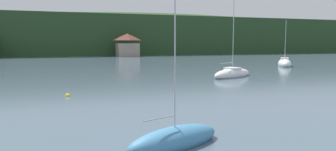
{
  "coord_description": "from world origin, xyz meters",
  "views": [
    {
      "loc": [
        -6.75,
        26.01,
        4.17
      ],
      "look_at": [
        0.0,
        45.79,
        1.98
      ],
      "focal_mm": 33.67,
      "sensor_mm": 36.0,
      "label": 1
    }
  ],
  "objects": [
    {
      "name": "wooded_hillside",
      "position": [
        19.29,
        165.12,
        5.63
      ],
      "size": [
        352.0,
        69.56,
        27.25
      ],
      "color": "#264223",
      "rests_on": "ground_plane"
    },
    {
      "name": "sailboat_far_5",
      "position": [
        13.0,
        59.56,
        0.37
      ],
      "size": [
        7.28,
        5.22,
        9.77
      ],
      "rotation": [
        0.0,
        0.0,
        0.49
      ],
      "color": "white",
      "rests_on": "ground_plane"
    },
    {
      "name": "mooring_buoy_near",
      "position": [
        -6.32,
        51.49,
        0.0
      ],
      "size": [
        0.43,
        0.43,
        0.43
      ],
      "primitive_type": "sphere",
      "color": "yellow",
      "rests_on": "ground_plane"
    },
    {
      "name": "sailboat_mid_9",
      "position": [
        -2.5,
        37.62,
        0.26
      ],
      "size": [
        4.74,
        2.96,
        6.85
      ],
      "rotation": [
        0.0,
        0.0,
        0.37
      ],
      "color": "teal",
      "rests_on": "ground_plane"
    },
    {
      "name": "sailboat_far_8",
      "position": [
        31.01,
        72.28,
        0.46
      ],
      "size": [
        5.84,
        7.05,
        8.6
      ],
      "rotation": [
        0.0,
        0.0,
        4.1
      ],
      "color": "white",
      "rests_on": "ground_plane"
    },
    {
      "name": "shore_building_westcentral",
      "position": [
        12.5,
        120.51,
        3.4
      ],
      "size": [
        6.6,
        6.18,
        6.9
      ],
      "color": "gray",
      "rests_on": "ground_plane"
    }
  ]
}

